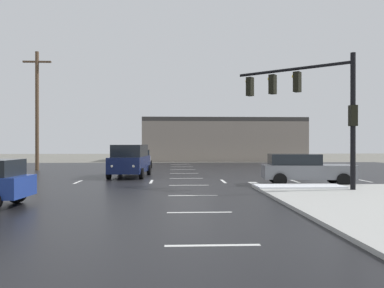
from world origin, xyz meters
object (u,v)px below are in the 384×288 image
sedan_white (139,159)px  suv_navy (130,160)px  sedan_grey (304,169)px  traffic_signal_mast (311,98)px  utility_pole_far (37,108)px

sedan_white → suv_navy: size_ratio=0.93×
sedan_grey → suv_navy: 10.82m
traffic_signal_mast → utility_pole_far: size_ratio=0.63×
traffic_signal_mast → sedan_white: size_ratio=1.29×
suv_navy → utility_pole_far: utility_pole_far is taller
traffic_signal_mast → sedan_white: traffic_signal_mast is taller
traffic_signal_mast → suv_navy: bearing=2.1°
sedan_white → utility_pole_far: bearing=-84.9°
sedan_white → utility_pole_far: (-7.92, -0.97, 4.04)m
suv_navy → sedan_white: bearing=-175.3°
sedan_grey → suv_navy: suv_navy is taller
traffic_signal_mast → sedan_grey: traffic_signal_mast is taller
sedan_white → utility_pole_far: size_ratio=0.49×
sedan_grey → utility_pole_far: 21.47m
suv_navy → traffic_signal_mast: bearing=55.3°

